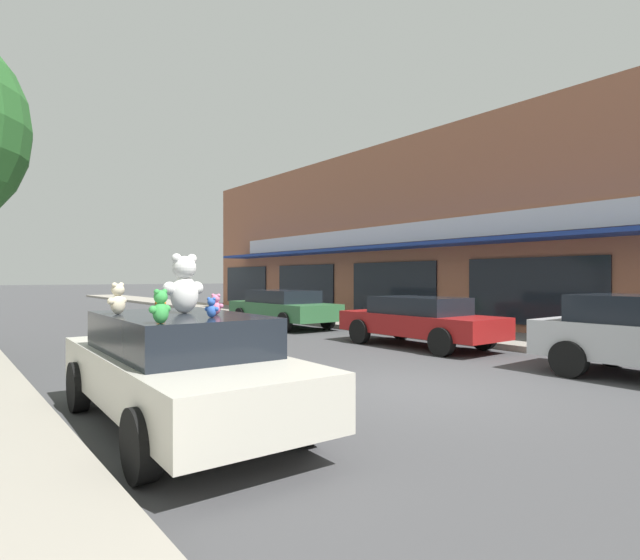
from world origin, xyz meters
The scene contains 12 objects.
ground_plane centered at (0.00, 0.00, 0.00)m, with size 260.00×260.00×0.00m, color #424244.
sidewalk_far centered at (6.37, 0.00, 0.08)m, with size 2.76×90.00×0.16m.
storefront_row centered at (14.99, 5.20, 3.54)m, with size 15.89×34.17×7.08m.
plush_art_car centered at (-3.83, 0.44, 0.74)m, with size 2.03×4.70×1.36m.
teddy_bear_giant centered at (-3.69, 0.57, 1.72)m, with size 0.55×0.35×0.74m.
teddy_bear_orange centered at (-3.77, 1.19, 1.48)m, with size 0.15×0.18×0.24m.
teddy_bear_green centered at (-4.43, -0.66, 1.53)m, with size 0.26×0.18×0.34m.
teddy_bear_blue centered at (-3.72, -0.27, 1.47)m, with size 0.15×0.16×0.23m.
teddy_bear_pink centered at (-3.49, 0.08, 1.48)m, with size 0.17×0.18×0.25m.
teddy_bear_cream centered at (-4.41, 0.87, 1.55)m, with size 0.29×0.24×0.39m.
parked_car_far_center centered at (3.82, 3.29, 0.71)m, with size 1.83×4.48×1.30m.
parked_car_far_right centered at (3.82, 9.73, 0.73)m, with size 2.01×4.79×1.34m.
Camera 1 is at (-6.15, -5.42, 1.81)m, focal length 28.00 mm.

